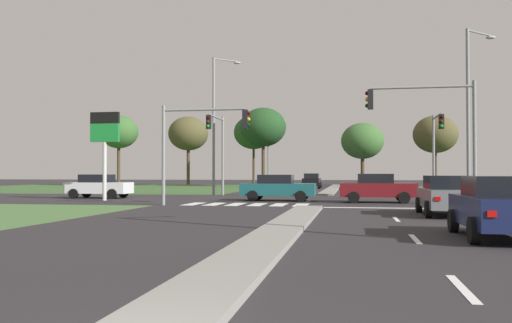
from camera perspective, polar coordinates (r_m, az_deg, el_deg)
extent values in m
plane|color=#282628|center=(33.85, 6.57, -3.99)|extent=(200.00, 200.00, 0.00)
cube|color=#385B2D|center=(64.42, -15.37, -2.63)|extent=(35.00, 35.00, 0.01)
cube|color=gray|center=(14.96, 2.32, -7.26)|extent=(1.20, 22.00, 0.14)
cube|color=gray|center=(58.80, 7.98, -2.74)|extent=(1.20, 36.00, 0.14)
cube|color=silver|center=(8.61, 20.47, -12.13)|extent=(0.14, 2.00, 0.01)
cube|color=silver|center=(14.49, 16.07, -7.67)|extent=(0.14, 2.00, 0.01)
cube|color=silver|center=(20.44, 14.25, -5.78)|extent=(0.14, 2.00, 0.01)
cube|color=silver|center=(26.86, 13.84, -4.68)|extent=(6.40, 0.50, 0.01)
cube|color=silver|center=(29.79, -6.44, -4.36)|extent=(0.70, 2.80, 0.01)
cube|color=silver|center=(29.49, -4.29, -4.40)|extent=(0.70, 2.80, 0.01)
cube|color=silver|center=(29.23, -2.10, -4.43)|extent=(0.70, 2.80, 0.01)
cube|color=silver|center=(29.01, 0.13, -4.46)|extent=(0.70, 2.80, 0.01)
cube|color=silver|center=(28.84, 2.39, -4.47)|extent=(0.70, 2.80, 0.01)
cube|color=silver|center=(28.71, 4.67, -4.49)|extent=(0.70, 2.80, 0.01)
cube|color=slate|center=(22.86, 19.09, -3.58)|extent=(1.81, 4.50, 0.71)
cube|color=black|center=(22.69, 19.14, -2.04)|extent=(1.59, 2.07, 0.52)
cube|color=red|center=(20.51, 18.21, -3.66)|extent=(0.20, 0.04, 0.14)
cube|color=red|center=(20.75, 21.97, -3.61)|extent=(0.20, 0.04, 0.14)
cylinder|color=black|center=(24.18, 16.43, -4.31)|extent=(0.22, 0.64, 0.64)
cylinder|color=black|center=(24.45, 20.65, -4.25)|extent=(0.22, 0.64, 0.64)
cylinder|color=black|center=(21.32, 17.32, -4.73)|extent=(0.22, 0.64, 0.64)
cylinder|color=black|center=(21.63, 22.08, -4.64)|extent=(0.22, 0.64, 0.64)
cube|color=#19565B|center=(33.02, 2.33, -2.89)|extent=(4.38, 1.87, 0.72)
cube|color=black|center=(33.03, 2.07, -1.82)|extent=(2.02, 1.64, 0.52)
cube|color=red|center=(34.08, -1.21, -2.72)|extent=(0.04, 0.20, 0.14)
cube|color=red|center=(32.69, -1.69, -2.78)|extent=(0.04, 0.20, 0.14)
cylinder|color=black|center=(33.81, 4.90, -3.46)|extent=(0.64, 0.22, 0.64)
cylinder|color=black|center=(31.95, 4.61, -3.59)|extent=(0.64, 0.22, 0.64)
cylinder|color=black|center=(34.17, 0.20, -3.44)|extent=(0.64, 0.22, 0.64)
cylinder|color=black|center=(32.33, -0.36, -3.56)|extent=(0.64, 0.22, 0.64)
cube|color=silver|center=(37.94, -15.88, -2.62)|extent=(4.15, 1.78, 0.72)
cube|color=black|center=(38.00, -16.07, -1.68)|extent=(1.91, 1.57, 0.52)
cube|color=red|center=(39.49, -18.19, -2.45)|extent=(0.04, 0.20, 0.14)
cube|color=red|center=(38.30, -19.14, -2.48)|extent=(0.04, 0.20, 0.14)
cylinder|color=black|center=(38.21, -13.50, -3.17)|extent=(0.64, 0.22, 0.64)
cylinder|color=black|center=(36.59, -14.61, -3.25)|extent=(0.64, 0.22, 0.64)
cylinder|color=black|center=(39.34, -17.06, -3.09)|extent=(0.64, 0.22, 0.64)
cylinder|color=black|center=(37.76, -18.29, -3.16)|extent=(0.64, 0.22, 0.64)
cube|color=black|center=(60.32, 5.76, -2.10)|extent=(1.76, 4.53, 0.78)
cube|color=black|center=(60.46, 5.77, -1.48)|extent=(1.55, 2.09, 0.52)
cube|color=red|center=(62.55, 6.53, -1.99)|extent=(0.20, 0.04, 0.14)
cube|color=red|center=(62.65, 5.30, -1.99)|extent=(0.20, 0.04, 0.14)
cylinder|color=black|center=(58.82, 6.52, -2.50)|extent=(0.22, 0.64, 0.64)
cylinder|color=black|center=(58.95, 4.81, -2.50)|extent=(0.22, 0.64, 0.64)
cylinder|color=black|center=(61.72, 6.68, -2.43)|extent=(0.22, 0.64, 0.64)
cylinder|color=black|center=(61.84, 5.04, -2.44)|extent=(0.22, 0.64, 0.64)
cube|color=#161E47|center=(15.30, 23.83, -4.71)|extent=(1.80, 4.17, 0.73)
cube|color=black|center=(15.13, 23.94, -2.37)|extent=(1.58, 1.92, 0.52)
cube|color=red|center=(13.09, 23.14, -5.00)|extent=(0.20, 0.04, 0.14)
cylinder|color=black|center=(16.45, 19.66, -5.77)|extent=(0.22, 0.64, 0.64)
cylinder|color=black|center=(13.83, 21.54, -6.63)|extent=(0.22, 0.64, 0.64)
cube|color=maroon|center=(31.79, 12.46, -2.88)|extent=(4.21, 1.84, 0.77)
cube|color=black|center=(31.78, 12.18, -1.71)|extent=(1.93, 1.62, 0.52)
cube|color=red|center=(32.47, 8.65, -2.72)|extent=(0.04, 0.20, 0.14)
cube|color=red|center=(31.07, 8.60, -2.79)|extent=(0.04, 0.20, 0.14)
cylinder|color=black|center=(32.81, 14.74, -3.49)|extent=(0.64, 0.22, 0.64)
cylinder|color=black|center=(30.98, 15.03, -3.63)|extent=(0.64, 0.22, 0.64)
cylinder|color=black|center=(32.69, 10.03, -3.52)|extent=(0.64, 0.22, 0.64)
cylinder|color=black|center=(30.86, 10.04, -3.66)|extent=(0.64, 0.22, 0.64)
cylinder|color=gray|center=(40.76, 17.84, 0.56)|extent=(0.18, 0.18, 5.73)
cylinder|color=gray|center=(39.20, 18.17, 4.45)|extent=(0.12, 3.50, 0.12)
cube|color=black|center=(37.42, 18.56, 3.92)|extent=(0.32, 0.26, 0.95)
sphere|color=#360503|center=(37.29, 18.59, 4.40)|extent=(0.20, 0.20, 0.20)
sphere|color=#3A2405|center=(37.27, 18.60, 3.94)|extent=(0.20, 0.20, 0.20)
sphere|color=green|center=(37.24, 18.60, 3.48)|extent=(0.20, 0.20, 0.20)
cylinder|color=gray|center=(41.49, -3.44, 0.58)|extent=(0.18, 0.18, 5.89)
cylinder|color=gray|center=(39.65, -4.13, 4.57)|extent=(0.12, 4.15, 0.12)
cube|color=black|center=(37.60, -4.90, 4.08)|extent=(0.32, 0.26, 0.95)
sphere|color=#360503|center=(37.47, -4.96, 4.56)|extent=(0.20, 0.20, 0.20)
sphere|color=#3A2405|center=(37.44, -4.96, 4.10)|extent=(0.20, 0.20, 0.20)
sphere|color=green|center=(37.42, -4.96, 3.64)|extent=(0.20, 0.20, 0.20)
cylinder|color=gray|center=(28.80, -9.51, 0.63)|extent=(0.18, 0.18, 5.12)
cylinder|color=gray|center=(28.33, -5.39, 5.34)|extent=(4.28, 0.12, 0.12)
cube|color=black|center=(27.79, -1.11, 4.37)|extent=(0.26, 0.32, 0.95)
sphere|color=#360503|center=(27.79, -0.79, 4.99)|extent=(0.20, 0.20, 0.20)
sphere|color=orange|center=(27.76, -0.79, 4.38)|extent=(0.20, 0.20, 0.20)
sphere|color=black|center=(27.73, -0.79, 3.76)|extent=(0.20, 0.20, 0.20)
cylinder|color=gray|center=(27.76, 21.61, 1.65)|extent=(0.18, 0.18, 5.99)
cylinder|color=gray|center=(27.65, 16.68, 7.34)|extent=(4.76, 0.12, 0.12)
cube|color=black|center=(27.40, 11.71, 6.29)|extent=(0.26, 0.32, 0.95)
sphere|color=#360503|center=(27.43, 11.37, 6.91)|extent=(0.20, 0.20, 0.20)
sphere|color=orange|center=(27.39, 11.37, 6.29)|extent=(0.20, 0.20, 0.20)
sphere|color=black|center=(27.35, 11.37, 5.66)|extent=(0.20, 0.20, 0.20)
cylinder|color=gray|center=(33.49, 21.02, 4.48)|extent=(0.20, 0.20, 9.84)
cylinder|color=gray|center=(35.20, 22.02, 12.17)|extent=(1.68, 1.64, 0.10)
ellipsoid|color=#B2B2A8|center=(36.10, 23.02, 11.68)|extent=(0.56, 0.28, 0.20)
cylinder|color=gray|center=(42.23, -4.38, 3.67)|extent=(0.20, 0.20, 10.48)
cylinder|color=gray|center=(43.43, -3.15, 10.39)|extent=(1.60, 1.41, 0.10)
ellipsoid|color=#B2B2A8|center=(43.89, -1.96, 10.13)|extent=(0.56, 0.28, 0.20)
cylinder|color=gray|center=(69.41, 1.28, 0.98)|extent=(0.20, 0.20, 8.59)
cylinder|color=gray|center=(70.28, 2.07, 4.38)|extent=(1.79, 1.51, 0.10)
ellipsoid|color=#B2B2A8|center=(70.87, 2.84, 4.25)|extent=(0.56, 0.28, 0.20)
cylinder|color=silver|center=(34.58, -15.34, -0.97)|extent=(0.24, 0.24, 3.54)
cube|color=#197F33|center=(34.67, -15.31, 2.87)|extent=(1.80, 0.24, 1.10)
cube|color=black|center=(34.74, -15.31, 4.35)|extent=(1.80, 0.24, 0.70)
cylinder|color=#423323|center=(73.29, -13.98, -0.27)|extent=(0.40, 0.40, 5.60)
ellipsoid|color=#38602D|center=(73.47, -13.96, 2.98)|extent=(4.98, 4.98, 4.23)
cylinder|color=#423323|center=(72.15, -7.00, -0.38)|extent=(0.41, 0.41, 5.37)
ellipsoid|color=#4C4728|center=(72.33, -6.99, 2.88)|extent=(5.17, 5.17, 4.40)
cylinder|color=#423323|center=(69.10, -0.25, -0.34)|extent=(0.28, 0.28, 5.40)
ellipsoid|color=#285123|center=(69.28, -0.25, 3.02)|extent=(4.96, 4.96, 4.22)
cylinder|color=#423323|center=(67.32, 0.75, -0.18)|extent=(0.40, 0.40, 5.72)
ellipsoid|color=#1E421E|center=(67.54, 0.75, 3.56)|extent=(5.59, 5.59, 4.75)
cylinder|color=#423323|center=(66.72, 10.92, -0.84)|extent=(0.43, 0.43, 4.10)
ellipsoid|color=#38602D|center=(66.83, 10.91, 2.10)|extent=(5.04, 5.04, 4.28)
cylinder|color=#423323|center=(71.12, 18.03, -0.49)|extent=(0.30, 0.30, 4.93)
ellipsoid|color=#4C4728|center=(71.27, 18.01, 2.68)|extent=(5.42, 5.42, 4.60)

